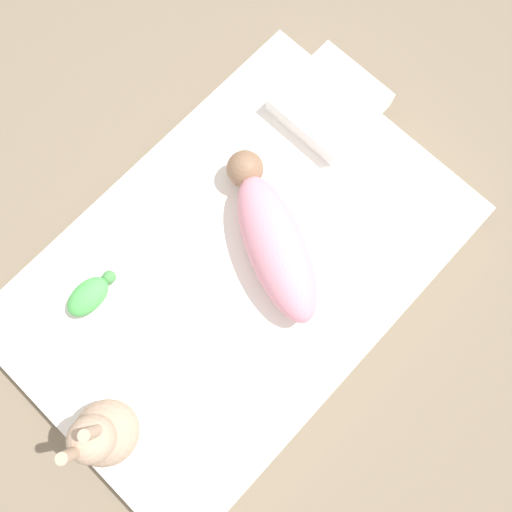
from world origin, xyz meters
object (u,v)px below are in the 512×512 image
Objects in this scene: bunny_plush at (103,434)px; turtle_plush at (89,295)px; pillow at (329,103)px; swaddled_baby at (273,239)px.

bunny_plush is 1.99× the size of turtle_plush.
turtle_plush reaches higher than pillow.
bunny_plush is at bearing -168.87° from pillow.
bunny_plush reaches higher than pillow.
swaddled_baby reaches higher than turtle_plush.
turtle_plush is at bearing 85.99° from swaddled_baby.
swaddled_baby is 0.63m from turtle_plush.
turtle_plush is at bearing 56.94° from bunny_plush.
turtle_plush is (-0.54, 0.31, -0.04)m from swaddled_baby.
pillow is (0.52, 0.21, -0.05)m from swaddled_baby.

